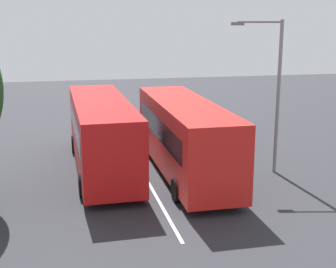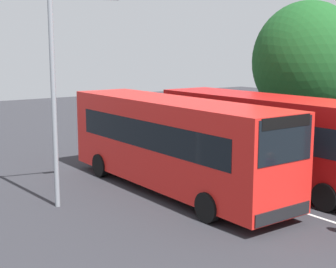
{
  "view_description": "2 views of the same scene",
  "coord_description": "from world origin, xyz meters",
  "px_view_note": "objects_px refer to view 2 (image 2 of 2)",
  "views": [
    {
      "loc": [
        -20.34,
        3.28,
        6.72
      ],
      "look_at": [
        0.31,
        -1.27,
        1.65
      ],
      "focal_mm": 50.43,
      "sensor_mm": 36.0,
      "label": 1
    },
    {
      "loc": [
        13.31,
        -12.07,
        5.01
      ],
      "look_at": [
        -1.44,
        -1.39,
        1.89
      ],
      "focal_mm": 53.28,
      "sensor_mm": 36.0,
      "label": 2
    }
  ],
  "objects_px": {
    "street_lamp": "(60,84)",
    "depot_tree": "(307,62)",
    "bus_far_left": "(173,142)",
    "bus_center_left": "(272,137)"
  },
  "relations": [
    {
      "from": "street_lamp",
      "to": "depot_tree",
      "type": "distance_m",
      "value": 13.72
    },
    {
      "from": "bus_center_left",
      "to": "depot_tree",
      "type": "bearing_deg",
      "value": 118.34
    },
    {
      "from": "bus_far_left",
      "to": "depot_tree",
      "type": "bearing_deg",
      "value": 102.49
    },
    {
      "from": "bus_far_left",
      "to": "bus_center_left",
      "type": "height_order",
      "value": "same"
    },
    {
      "from": "bus_center_left",
      "to": "depot_tree",
      "type": "relative_size",
      "value": 1.41
    },
    {
      "from": "bus_far_left",
      "to": "street_lamp",
      "type": "relative_size",
      "value": 1.51
    },
    {
      "from": "bus_center_left",
      "to": "street_lamp",
      "type": "bearing_deg",
      "value": -106.66
    },
    {
      "from": "depot_tree",
      "to": "bus_center_left",
      "type": "bearing_deg",
      "value": -60.49
    },
    {
      "from": "bus_far_left",
      "to": "bus_center_left",
      "type": "distance_m",
      "value": 3.81
    },
    {
      "from": "depot_tree",
      "to": "street_lamp",
      "type": "bearing_deg",
      "value": -83.85
    }
  ]
}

